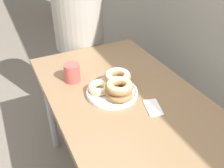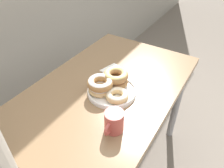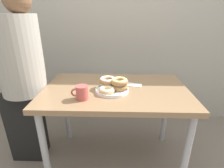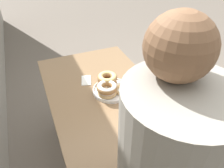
{
  "view_description": "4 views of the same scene",
  "coord_description": "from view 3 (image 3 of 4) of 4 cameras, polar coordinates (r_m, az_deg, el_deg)",
  "views": [
    {
      "loc": [
        0.88,
        -0.17,
        1.48
      ],
      "look_at": [
        -0.03,
        0.27,
        0.8
      ],
      "focal_mm": 40.0,
      "sensor_mm": 36.0,
      "label": 1
    },
    {
      "loc": [
        -0.77,
        -0.19,
        1.48
      ],
      "look_at": [
        -0.03,
        0.27,
        0.8
      ],
      "focal_mm": 35.0,
      "sensor_mm": 36.0,
      "label": 2
    },
    {
      "loc": [
        0.01,
        -0.95,
        1.3
      ],
      "look_at": [
        -0.03,
        0.27,
        0.8
      ],
      "focal_mm": 28.0,
      "sensor_mm": 36.0,
      "label": 3
    },
    {
      "loc": [
        -1.09,
        0.71,
        1.64
      ],
      "look_at": [
        -0.03,
        0.27,
        0.8
      ],
      "focal_mm": 35.0,
      "sensor_mm": 36.0,
      "label": 4
    }
  ],
  "objects": [
    {
      "name": "wall_back",
      "position": [
        2.08,
        1.59,
        22.23
      ],
      "size": [
        8.0,
        0.05,
        2.6
      ],
      "color": "#9E998E",
      "rests_on": "ground_plane"
    },
    {
      "name": "dining_table",
      "position": [
        1.43,
        1.14,
        -4.55
      ],
      "size": [
        1.15,
        0.71,
        0.74
      ],
      "color": "#846647",
      "rests_on": "ground_plane"
    },
    {
      "name": "donut_plate",
      "position": [
        1.34,
        0.2,
        -0.4
      ],
      "size": [
        0.28,
        0.26,
        0.1
      ],
      "color": "white",
      "rests_on": "dining_table"
    },
    {
      "name": "coffee_mug",
      "position": [
        1.23,
        -9.88,
        -2.71
      ],
      "size": [
        0.12,
        0.08,
        0.1
      ],
      "color": "#B74C47",
      "rests_on": "dining_table"
    },
    {
      "name": "person_figure",
      "position": [
        1.61,
        -27.38,
        1.84
      ],
      "size": [
        0.38,
        0.35,
        1.48
      ],
      "color": "black",
      "rests_on": "ground_plane"
    },
    {
      "name": "napkin",
      "position": [
        1.47,
        7.32,
        -0.33
      ],
      "size": [
        0.13,
        0.1,
        0.01
      ],
      "color": "white",
      "rests_on": "dining_table"
    }
  ]
}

